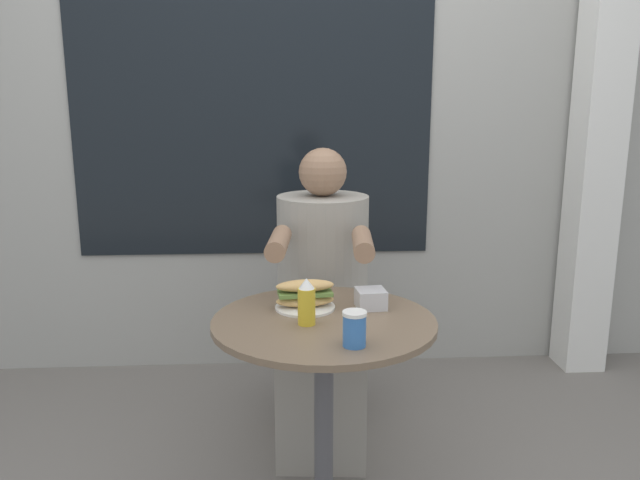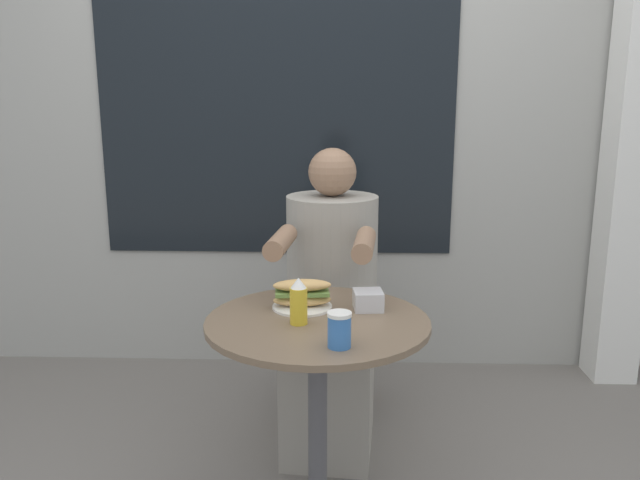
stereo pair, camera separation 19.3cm
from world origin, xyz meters
TOP-DOWN VIEW (x-y plane):
  - storefront_wall at (-0.00, 1.37)m, footprint 8.00×0.09m
  - lattice_pillar at (1.42, 1.21)m, footprint 0.21×0.21m
  - cafe_table at (0.00, 0.00)m, footprint 0.68×0.68m
  - diner_chair at (0.04, 0.88)m, footprint 0.41×0.41m
  - seated_diner at (0.03, 0.53)m, footprint 0.39×0.65m
  - sandwich_on_plate at (-0.05, 0.10)m, footprint 0.19×0.19m
  - drink_cup at (0.07, -0.22)m, footprint 0.07×0.07m
  - napkin_box at (0.16, 0.10)m, footprint 0.10×0.10m
  - condiment_bottle at (-0.05, -0.04)m, footprint 0.05×0.05m

SIDE VIEW (x-z plane):
  - seated_diner at x=0.03m, z-range -0.08..1.11m
  - diner_chair at x=0.04m, z-range 0.09..0.96m
  - cafe_table at x=0.00m, z-range 0.16..0.88m
  - napkin_box at x=0.16m, z-range 0.72..0.78m
  - sandwich_on_plate at x=-0.05m, z-range 0.71..0.81m
  - drink_cup at x=0.07m, z-range 0.72..0.82m
  - condiment_bottle at x=-0.05m, z-range 0.72..0.86m
  - lattice_pillar at x=1.42m, z-range 0.00..2.40m
  - storefront_wall at x=0.00m, z-range 0.00..2.80m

